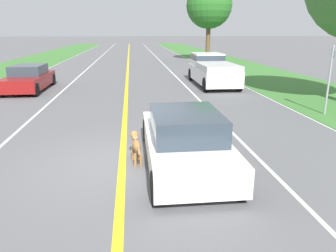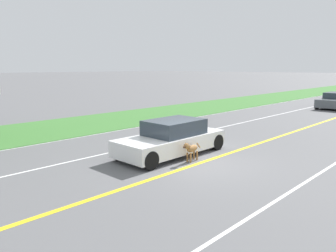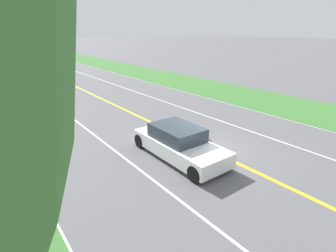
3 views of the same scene
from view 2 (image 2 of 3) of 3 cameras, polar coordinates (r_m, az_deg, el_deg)
ground_plane at (r=11.73m, az=5.27°, el=-6.55°), size 400.00×400.00×0.00m
centre_divider_line at (r=11.73m, az=5.27°, el=-6.53°), size 0.18×160.00×0.01m
lane_edge_line_right at (r=16.87m, az=-13.60°, el=-1.60°), size 0.14×160.00×0.01m
lane_dash_same_dir at (r=14.10m, az=-5.91°, el=-3.67°), size 0.10×160.00×0.01m
lane_dash_oncoming at (r=10.04m, az=21.28°, el=-10.12°), size 0.10×160.00×0.01m
grass_verge_right at (r=19.43m, az=-18.37°, el=-0.26°), size 6.00×160.00×0.03m
ego_car at (r=12.74m, az=0.67°, el=-2.21°), size 1.88×4.60×1.36m
dog at (r=11.84m, az=4.04°, el=-3.99°), size 0.29×1.09×0.76m
car_trailing_near at (r=30.59m, az=27.24°, el=3.92°), size 1.91×4.50×1.30m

